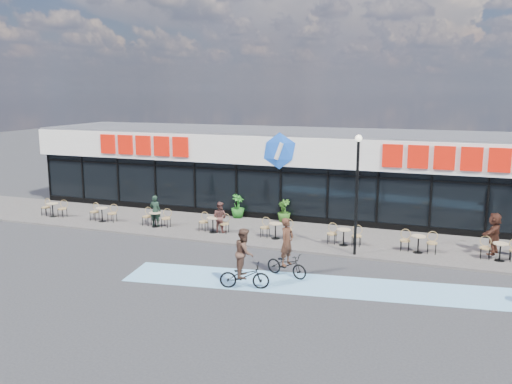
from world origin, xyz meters
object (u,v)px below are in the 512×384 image
lamp_post (357,184)px  potted_plant_left (284,212)px  cyclist_a (287,257)px  bistro_set_0 (54,208)px  potted_plant_right (284,211)px  patron_left (155,211)px  pedestrian_a (494,233)px  patron_right (220,217)px  potted_plant_mid (238,206)px

lamp_post → potted_plant_left: bearing=135.9°
potted_plant_left → cyclist_a: size_ratio=0.48×
lamp_post → bistro_set_0: size_ratio=3.26×
potted_plant_right → patron_left: 6.59m
pedestrian_a → potted_plant_right: bearing=-83.1°
potted_plant_right → cyclist_a: bearing=-72.1°
patron_right → cyclist_a: size_ratio=0.67×
pedestrian_a → cyclist_a: 9.18m
bistro_set_0 → patron_left: 6.30m
lamp_post → potted_plant_left: lamp_post is taller
potted_plant_left → patron_right: (-2.30, -2.99, 0.20)m
lamp_post → cyclist_a: 4.49m
bistro_set_0 → potted_plant_left: 12.51m
lamp_post → patron_right: 7.24m
potted_plant_right → patron_left: size_ratio=0.75×
potted_plant_left → potted_plant_right: size_ratio=0.92×
patron_left → patron_right: (3.53, 0.04, -0.04)m
potted_plant_left → patron_right: 3.78m
cyclist_a → potted_plant_left: bearing=108.0°
potted_plant_left → cyclist_a: bearing=-72.0°
lamp_post → pedestrian_a: bearing=21.1°
lamp_post → bistro_set_0: bearing=175.7°
cyclist_a → potted_plant_right: bearing=107.9°
potted_plant_left → potted_plant_right: 0.07m
patron_right → pedestrian_a: 12.23m
lamp_post → patron_left: 10.60m
bistro_set_0 → potted_plant_left: (12.12, 3.07, 0.09)m
potted_plant_left → pedestrian_a: 10.15m
potted_plant_left → cyclist_a: 8.01m
potted_plant_mid → potted_plant_right: potted_plant_mid is taller
bistro_set_0 → potted_plant_right: (12.12, 3.11, 0.14)m
potted_plant_left → pedestrian_a: pedestrian_a is taller
lamp_post → patron_right: lamp_post is taller
lamp_post → potted_plant_mid: size_ratio=3.99×
pedestrian_a → potted_plant_mid: bearing=-80.7°
potted_plant_left → pedestrian_a: size_ratio=0.61×
patron_right → potted_plant_left: bearing=-119.0°
patron_left → pedestrian_a: size_ratio=0.89×
lamp_post → cyclist_a: lamp_post is taller
patron_right → pedestrian_a: pedestrian_a is taller
potted_plant_right → pedestrian_a: (9.90, -2.26, 0.29)m
potted_plant_right → patron_left: bearing=-152.3°
potted_plant_left → patron_right: size_ratio=0.73×
bistro_set_0 → patron_right: 9.82m
potted_plant_mid → patron_left: patron_left is taller
bistro_set_0 → potted_plant_left: bearing=14.2°
lamp_post → bistro_set_0: 16.81m
lamp_post → potted_plant_mid: lamp_post is taller
potted_plant_mid → pedestrian_a: bearing=-10.5°
patron_left → patron_right: 3.53m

